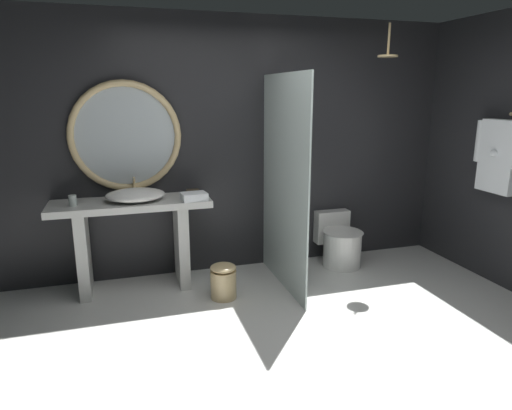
# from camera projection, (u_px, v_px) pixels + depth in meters

# --- Properties ---
(ground_plane) EXTENTS (5.76, 5.76, 0.00)m
(ground_plane) POSITION_uv_depth(u_px,v_px,m) (308.00, 356.00, 3.25)
(ground_plane) COLOR silver
(back_wall_panel) EXTENTS (4.80, 0.10, 2.60)m
(back_wall_panel) POSITION_uv_depth(u_px,v_px,m) (239.00, 147.00, 4.70)
(back_wall_panel) COLOR #232326
(back_wall_panel) RESTS_ON ground_plane
(side_wall_right) EXTENTS (0.10, 2.47, 2.60)m
(side_wall_right) POSITION_uv_depth(u_px,v_px,m) (507.00, 152.00, 4.30)
(side_wall_right) COLOR #232326
(side_wall_right) RESTS_ON ground_plane
(vanity_counter) EXTENTS (1.46, 0.50, 0.87)m
(vanity_counter) POSITION_uv_depth(u_px,v_px,m) (133.00, 231.00, 4.26)
(vanity_counter) COLOR silver
(vanity_counter) RESTS_ON ground_plane
(vessel_sink) EXTENTS (0.54, 0.45, 0.19)m
(vessel_sink) POSITION_uv_depth(u_px,v_px,m) (135.00, 195.00, 4.17)
(vessel_sink) COLOR white
(vessel_sink) RESTS_ON vanity_counter
(tumbler_cup) EXTENTS (0.07, 0.07, 0.10)m
(tumbler_cup) POSITION_uv_depth(u_px,v_px,m) (73.00, 201.00, 3.98)
(tumbler_cup) COLOR silver
(tumbler_cup) RESTS_ON vanity_counter
(tissue_box) EXTENTS (0.12, 0.11, 0.06)m
(tissue_box) POSITION_uv_depth(u_px,v_px,m) (193.00, 193.00, 4.35)
(tissue_box) COLOR #3D3323
(tissue_box) RESTS_ON vanity_counter
(round_wall_mirror) EXTENTS (1.05, 0.06, 1.05)m
(round_wall_mirror) POSITION_uv_depth(u_px,v_px,m) (126.00, 136.00, 4.26)
(round_wall_mirror) COLOR #D6B77F
(shower_glass_panel) EXTENTS (0.02, 1.19, 2.02)m
(shower_glass_panel) POSITION_uv_depth(u_px,v_px,m) (284.00, 184.00, 4.24)
(shower_glass_panel) COLOR silver
(shower_glass_panel) RESTS_ON ground_plane
(rain_shower_head) EXTENTS (0.20, 0.20, 0.32)m
(rain_shower_head) POSITION_uv_depth(u_px,v_px,m) (388.00, 53.00, 4.38)
(rain_shower_head) COLOR #D6B77F
(hanging_bathrobe) EXTENTS (0.20, 0.58, 0.75)m
(hanging_bathrobe) POSITION_uv_depth(u_px,v_px,m) (500.00, 153.00, 4.21)
(hanging_bathrobe) COLOR #D6B77F
(toilet) EXTENTS (0.43, 0.59, 0.56)m
(toilet) POSITION_uv_depth(u_px,v_px,m) (340.00, 243.00, 4.95)
(toilet) COLOR white
(toilet) RESTS_ON ground_plane
(waste_bin) EXTENTS (0.24, 0.24, 0.33)m
(waste_bin) POSITION_uv_depth(u_px,v_px,m) (223.00, 281.00, 4.14)
(waste_bin) COLOR #D6B77F
(waste_bin) RESTS_ON ground_plane
(folded_hand_towel) EXTENTS (0.25, 0.20, 0.07)m
(folded_hand_towel) POSITION_uv_depth(u_px,v_px,m) (194.00, 196.00, 4.20)
(folded_hand_towel) COLOR white
(folded_hand_towel) RESTS_ON vanity_counter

